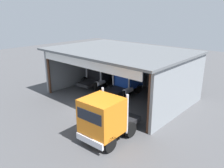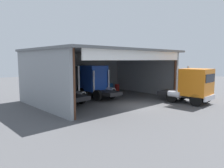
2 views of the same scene
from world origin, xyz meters
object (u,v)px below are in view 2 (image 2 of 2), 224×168
truck_black_left_bay (63,84)px  truck_blue_center_bay (95,81)px  truck_orange_center_right_bay (193,85)px  tool_cart (109,87)px  oil_drum (117,88)px

truck_black_left_bay → truck_blue_center_bay: 3.99m
truck_orange_center_right_bay → tool_cart: truck_orange_center_right_bay is taller
truck_orange_center_right_bay → tool_cart: (-0.53, 11.00, -1.21)m
truck_blue_center_bay → oil_drum: bearing=18.1°
truck_orange_center_right_bay → tool_cart: bearing=-89.9°
truck_black_left_bay → tool_cart: truck_black_left_bay is taller
truck_black_left_bay → truck_blue_center_bay: truck_black_left_bay is taller
truck_orange_center_right_bay → truck_blue_center_bay: bearing=-63.1°
truck_blue_center_bay → truck_orange_center_right_bay: truck_blue_center_bay is taller
oil_drum → truck_blue_center_bay: bearing=-159.1°
truck_black_left_bay → oil_drum: truck_black_left_bay is taller
truck_orange_center_right_bay → tool_cart: size_ratio=4.94×
truck_blue_center_bay → truck_black_left_bay: bearing=-179.4°
oil_drum → truck_black_left_bay: bearing=-166.4°
truck_black_left_bay → truck_blue_center_bay: (3.99, 0.24, -0.01)m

